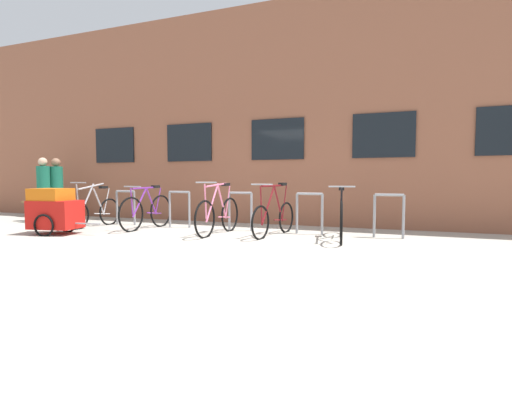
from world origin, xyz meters
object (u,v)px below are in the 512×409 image
Objects in this scene: bicycle_purple at (147,211)px; bike_trailer at (55,210)px; bicycle_maroon at (274,216)px; bicycle_silver at (94,211)px; bicycle_pink at (218,214)px; person_browsing at (57,185)px; person_by_bench at (44,185)px; backpack at (33,214)px; bicycle_black at (341,218)px; wooden_bench at (46,206)px.

bicycle_purple is 1.80m from bike_trailer.
bicycle_silver is at bearing -177.67° from bicycle_maroon.
person_browsing is at bearing 170.76° from bicycle_pink.
bicycle_maroon is 6.46m from person_by_bench.
bike_trailer reaches higher than backpack.
person_by_bench reaches higher than bicycle_silver.
bicycle_silver is 4.28m from bicycle_maroon.
bicycle_silver is at bearing -21.80° from backpack.
bike_trailer is (-5.47, -1.30, 0.08)m from bicycle_black.
wooden_bench is at bearing 167.76° from bicycle_pink.
bicycle_pink is 5.39m from person_by_bench.
bicycle_purple is (1.34, 0.14, 0.03)m from bicycle_silver.
bicycle_pink is 3.28m from bike_trailer.
bicycle_pink is 1.85m from bicycle_purple.
backpack is at bearing 175.31° from bicycle_silver.
wooden_bench is 1.40m from backpack.
bicycle_maroon is (4.28, 0.17, 0.01)m from bicycle_silver.
wooden_bench is 1.30m from person_by_bench.
bicycle_purple reaches higher than backpack.
bicycle_silver is at bearing -21.65° from person_browsing.
bicycle_silver is at bearing 94.91° from bike_trailer.
person_by_bench is at bearing 71.30° from backpack.
bicycle_maroon is 1.16× the size of bike_trailer.
bicycle_purple is at bearing -14.85° from wooden_bench.
backpack is (0.83, -1.11, -0.11)m from wooden_bench.
bicycle_pink is 5.34m from backpack.
bicycle_maroon is 6.34m from person_browsing.
person_browsing is at bearing 137.03° from bike_trailer.
person_by_bench is at bearing 173.95° from bicycle_pink.
person_browsing is at bearing 58.95° from backpack.
person_browsing reaches higher than bicycle_pink.
bicycle_pink reaches higher than bicycle_maroon.
bicycle_silver is 3.18m from bicycle_pink.
bicycle_black reaches higher than wooden_bench.
person_by_bench reaches higher than bicycle_purple.
bicycle_maroon is at bearing -5.64° from person_browsing.
bike_trailer is at bearing -42.97° from person_browsing.
backpack is (-7.72, 0.04, -0.18)m from bicycle_black.
bike_trailer is (0.10, -1.16, 0.11)m from bicycle_silver.
bicycle_maroon is 1.04× the size of person_by_bench.
person_browsing is at bearing 168.95° from bicycle_purple.
bike_trailer is 0.90× the size of person_by_bench.
person_by_bench is (-2.15, 0.52, 0.59)m from bicycle_silver.
person_browsing is 0.97m from backpack.
bicycle_black is at bearing -0.01° from bicycle_purple.
bicycle_silver reaches higher than wooden_bench.
backpack is at bearing 179.43° from bicycle_purple.
bicycle_maroon is 3.90× the size of backpack.
bicycle_pink is at bearing -5.90° from bicycle_purple.
bicycle_purple is 3.96× the size of backpack.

